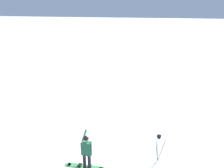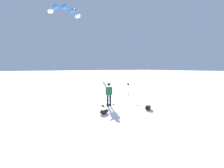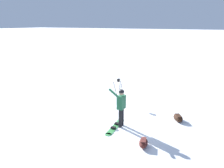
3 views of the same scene
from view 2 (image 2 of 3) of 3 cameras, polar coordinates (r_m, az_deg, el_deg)
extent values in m
plane|color=white|center=(11.78, -0.71, -7.14)|extent=(300.00, 300.00, 0.00)
cylinder|color=black|center=(10.71, -1.66, -6.25)|extent=(0.14, 0.14, 0.81)
cylinder|color=black|center=(10.82, -0.65, -6.12)|extent=(0.14, 0.14, 0.81)
cube|color=#1E5938|center=(10.64, -1.16, -2.54)|extent=(0.26, 0.40, 0.57)
sphere|color=tan|center=(10.59, -1.17, -0.25)|extent=(0.22, 0.22, 0.22)
sphere|color=black|center=(10.59, -1.17, -0.09)|extent=(0.23, 0.23, 0.23)
cylinder|color=#1E5938|center=(10.71, -2.66, -0.35)|extent=(0.52, 0.10, 0.40)
cylinder|color=#1E5938|center=(10.73, -0.19, -2.47)|extent=(0.09, 0.09, 0.57)
cube|color=#3F994C|center=(10.93, -2.54, -8.13)|extent=(0.41, 1.56, 0.02)
cylinder|color=#3F994C|center=(10.53, -6.06, -8.71)|extent=(0.26, 0.26, 0.02)
cylinder|color=#3F994C|center=(11.37, 0.71, -7.57)|extent=(0.26, 0.26, 0.02)
cube|color=black|center=(10.80, -3.52, -8.04)|extent=(0.21, 0.16, 0.08)
cube|color=black|center=(11.04, -1.59, -7.72)|extent=(0.21, 0.16, 0.08)
ellipsoid|color=white|center=(21.23, -12.70, 23.54)|extent=(1.29, 0.68, 0.44)
ellipsoid|color=blue|center=(21.22, -14.39, 25.05)|extent=(1.29, 0.68, 0.44)
ellipsoid|color=blue|center=(21.02, -17.34, 25.77)|extent=(1.29, 0.68, 0.44)
ellipsoid|color=blue|center=(20.72, -20.33, 25.35)|extent=(1.29, 0.68, 0.44)
ellipsoid|color=white|center=(20.43, -22.03, 23.97)|extent=(1.29, 0.68, 0.44)
ellipsoid|color=#4C1E19|center=(9.07, -2.92, -10.27)|extent=(0.46, 0.70, 0.27)
cube|color=brown|center=(9.05, -2.93, -9.69)|extent=(0.28, 0.42, 0.08)
cylinder|color=#262628|center=(13.59, 6.52, -2.89)|extent=(0.05, 0.32, 1.18)
cylinder|color=#262628|center=(13.57, 5.51, -2.89)|extent=(0.30, 0.15, 1.18)
cylinder|color=#262628|center=(13.36, 6.22, -3.04)|extent=(0.30, 0.14, 1.18)
cube|color=black|center=(13.42, 6.08, -0.35)|extent=(0.10, 0.10, 0.06)
cube|color=black|center=(13.41, 6.08, -0.01)|extent=(0.12, 0.16, 0.10)
ellipsoid|color=black|center=(10.22, 13.28, -8.55)|extent=(0.67, 0.77, 0.27)
cube|color=#402618|center=(10.20, 13.29, -8.03)|extent=(0.40, 0.46, 0.08)
camera|label=1|loc=(9.62, 52.78, 28.08)|focal=37.99mm
camera|label=3|loc=(6.31, -62.96, 18.29)|focal=36.76mm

